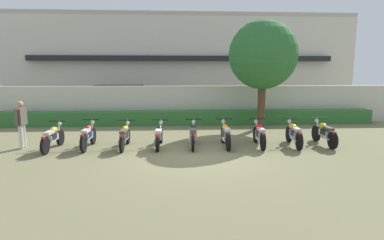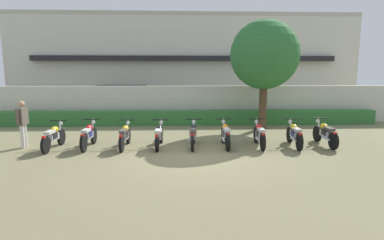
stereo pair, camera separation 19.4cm
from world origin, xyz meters
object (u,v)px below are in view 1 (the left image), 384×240
Objects in this scene: motorcycle_in_row_4 at (193,135)px; motorcycle_in_row_5 at (226,134)px; motorcycle_in_row_0 at (53,137)px; motorcycle_in_row_1 at (88,135)px; motorcycle_in_row_3 at (159,135)px; motorcycle_in_row_8 at (324,133)px; inspector_person at (21,120)px; parked_car at (122,100)px; motorcycle_in_row_6 at (259,134)px; motorcycle_in_row_7 at (294,134)px; tree_near_inspector at (263,55)px; motorcycle_in_row_2 at (125,136)px.

motorcycle_in_row_5 reaches higher than motorcycle_in_row_4.
motorcycle_in_row_0 is 1.18m from motorcycle_in_row_1.
motorcycle_in_row_8 is at bearing -87.38° from motorcycle_in_row_3.
motorcycle_in_row_3 is 1.10× the size of inspector_person.
motorcycle_in_row_5 is (1.17, -0.06, 0.01)m from motorcycle_in_row_4.
motorcycle_in_row_6 is (6.27, -8.63, -0.49)m from parked_car.
parked_car is 11.50m from motorcycle_in_row_7.
motorcycle_in_row_5 is 0.99× the size of motorcycle_in_row_6.
parked_car reaches higher than motorcycle_in_row_0.
motorcycle_in_row_3 is 3.62m from motorcycle_in_row_6.
motorcycle_in_row_5 is (6.07, 0.05, 0.02)m from motorcycle_in_row_0.
motorcycle_in_row_7 reaches higher than motorcycle_in_row_0.
motorcycle_in_row_3 is 4.86m from inspector_person.
tree_near_inspector is (7.35, -5.02, 2.51)m from parked_car.
parked_car is at bearing 75.53° from inspector_person.
motorcycle_in_row_8 is (1.19, 0.11, 0.00)m from motorcycle_in_row_7.
motorcycle_in_row_7 is at bearing -87.01° from tree_near_inspector.
motorcycle_in_row_0 is 1.12× the size of inspector_person.
motorcycle_in_row_3 is 1.00× the size of motorcycle_in_row_6.
parked_car is 2.47× the size of motorcycle_in_row_0.
motorcycle_in_row_1 is 6.12m from motorcycle_in_row_6.
motorcycle_in_row_2 is at bearing -2.48° from inspector_person.
parked_car is 2.51× the size of motorcycle_in_row_2.
motorcycle_in_row_2 is (1.29, -0.05, -0.01)m from motorcycle_in_row_1.
motorcycle_in_row_2 is 1.01× the size of motorcycle_in_row_5.
motorcycle_in_row_5 is 1.23m from motorcycle_in_row_6.
motorcycle_in_row_4 is 6.07m from inspector_person.
motorcycle_in_row_6 is at bearing -86.97° from motorcycle_in_row_4.
motorcycle_in_row_8 is (8.72, -8.57, -0.48)m from parked_car.
tree_near_inspector is at bearing -27.74° from parked_car.
motorcycle_in_row_1 reaches higher than motorcycle_in_row_2.
motorcycle_in_row_5 is (5.04, -8.62, -0.48)m from parked_car.
motorcycle_in_row_1 is 2.38m from inspector_person.
motorcycle_in_row_2 is 6.10m from motorcycle_in_row_7.
motorcycle_in_row_6 is at bearing -1.53° from inspector_person.
motorcycle_in_row_3 is 6.07m from motorcycle_in_row_8.
motorcycle_in_row_4 is at bearing -87.13° from motorcycle_in_row_0.
motorcycle_in_row_7 is at bearing -1.60° from inspector_person.
motorcycle_in_row_8 is at bearing -90.44° from motorcycle_in_row_1.
motorcycle_in_row_6 is at bearing -106.62° from tree_near_inspector.
inspector_person is (-9.71, 0.27, 0.55)m from motorcycle_in_row_7.
motorcycle_in_row_3 is (2.65, -8.52, -0.50)m from parked_car.
motorcycle_in_row_2 is 3.65m from inspector_person.
inspector_person reaches higher than motorcycle_in_row_3.
parked_car is at bearing 145.67° from tree_near_inspector.
motorcycle_in_row_1 is at bearing 88.77° from motorcycle_in_row_2.
motorcycle_in_row_8 is at bearing -37.90° from parked_car.
motorcycle_in_row_4 reaches higher than motorcycle_in_row_2.
tree_near_inspector is 8.55m from motorcycle_in_row_1.
motorcycle_in_row_5 reaches higher than motorcycle_in_row_7.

